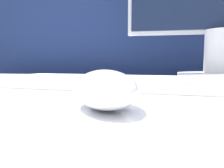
# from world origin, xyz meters

# --- Properties ---
(partition_panel) EXTENTS (5.00, 0.03, 1.10)m
(partition_panel) POSITION_xyz_m (0.00, 0.64, 0.55)
(partition_panel) COLOR navy
(partition_panel) RESTS_ON ground_plane
(computer_mouse_near) EXTENTS (0.11, 0.14, 0.04)m
(computer_mouse_near) POSITION_xyz_m (-0.05, -0.15, 0.76)
(computer_mouse_near) COLOR white
(computer_mouse_near) RESTS_ON desk
(keyboard) EXTENTS (0.47, 0.18, 0.02)m
(keyboard) POSITION_xyz_m (-0.08, 0.05, 0.75)
(keyboard) COLOR white
(keyboard) RESTS_ON desk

